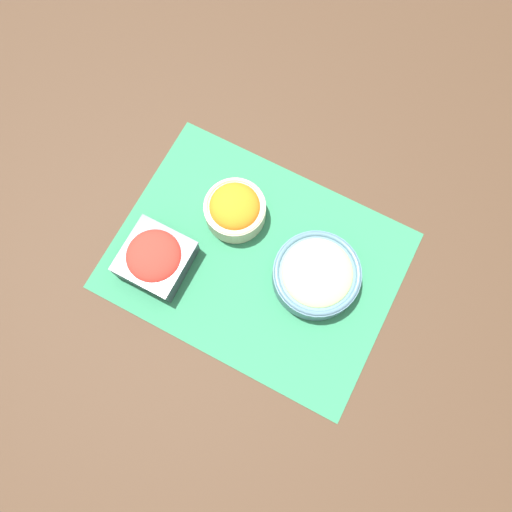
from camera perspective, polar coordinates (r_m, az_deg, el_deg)
The scene contains 5 objects.
ground_plane at distance 1.03m, azimuth 0.00°, elevation -0.52°, with size 3.00×3.00×0.00m, color #422D1E.
placemat at distance 1.03m, azimuth 0.00°, elevation -0.49°, with size 0.57×0.43×0.00m.
cucumber_bowl at distance 0.99m, azimuth 6.94°, elevation -2.11°, with size 0.17×0.17×0.06m.
tomato_bowl at distance 1.01m, azimuth -11.43°, elevation -0.22°, with size 0.13×0.13×0.07m.
carrot_bowl at distance 1.02m, azimuth -2.42°, elevation 5.39°, with size 0.13×0.13×0.08m.
Camera 1 is at (0.13, -0.24, 0.99)m, focal length 35.00 mm.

